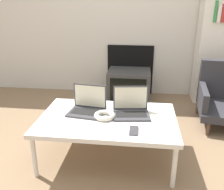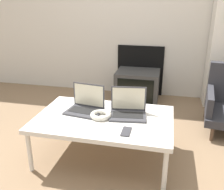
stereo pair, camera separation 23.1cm
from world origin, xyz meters
The scene contains 9 objects.
ground_plane centered at (0.00, 0.00, 0.00)m, with size 14.00×14.00×0.00m, color #7A6047.
wall_back centered at (0.00, 1.86, 1.29)m, with size 7.00×0.08×2.60m.
table centered at (0.00, 0.17, 0.35)m, with size 1.13×0.72×0.38m.
laptop_left centered at (-0.19, 0.26, 0.43)m, with size 0.33×0.26×0.23m.
laptop_right centered at (0.19, 0.26, 0.43)m, with size 0.32×0.26×0.23m.
headphones centered at (-0.02, 0.16, 0.40)m, with size 0.18×0.18×0.04m.
phone centered at (0.22, -0.04, 0.39)m, with size 0.07×0.14×0.01m.
tv centered at (0.10, 1.57, 0.20)m, with size 0.57×0.47×0.40m.
armchair centered at (1.19, 1.02, 0.30)m, with size 0.61×0.69×0.66m.
Camera 1 is at (0.26, -1.68, 1.29)m, focal length 40.00 mm.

